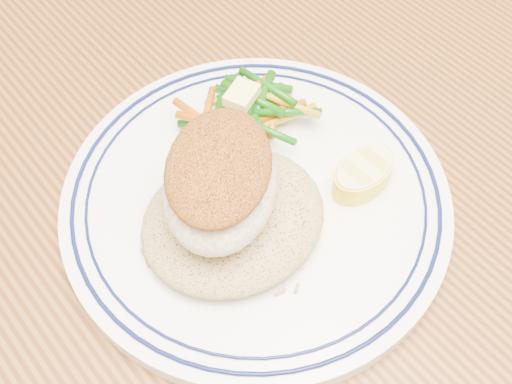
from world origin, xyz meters
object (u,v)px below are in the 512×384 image
object	(u,v)px
dining_table	(237,250)
vegetable_pile	(249,113)
rice_pilaf	(233,216)
lemon_wedge	(363,173)
plate	(256,200)
fish_fillet	(220,181)

from	to	relation	value
dining_table	vegetable_pile	bearing A→B (deg)	37.70
dining_table	rice_pilaf	world-z (taller)	rice_pilaf
dining_table	lemon_wedge	xyz separation A→B (m)	(0.07, -0.06, 0.12)
plate	vegetable_pile	bearing A→B (deg)	54.90
plate	dining_table	bearing A→B (deg)	94.12
vegetable_pile	rice_pilaf	bearing A→B (deg)	-135.94
dining_table	fish_fillet	world-z (taller)	fish_fillet
rice_pilaf	vegetable_pile	distance (m)	0.09
rice_pilaf	lemon_wedge	size ratio (longest dim) A/B	2.44
dining_table	plate	bearing A→B (deg)	-85.88
vegetable_pile	plate	bearing A→B (deg)	-125.10
plate	fish_fillet	size ratio (longest dim) A/B	2.24
fish_fillet	vegetable_pile	world-z (taller)	fish_fillet
dining_table	plate	world-z (taller)	plate
plate	rice_pilaf	world-z (taller)	rice_pilaf
fish_fillet	lemon_wedge	world-z (taller)	fish_fillet
dining_table	rice_pilaf	bearing A→B (deg)	-128.26
dining_table	rice_pilaf	distance (m)	0.13
fish_fillet	dining_table	bearing A→B (deg)	40.04
dining_table	lemon_wedge	world-z (taller)	lemon_wedge
rice_pilaf	fish_fillet	world-z (taller)	fish_fillet
rice_pilaf	lemon_wedge	xyz separation A→B (m)	(0.10, -0.03, -0.00)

